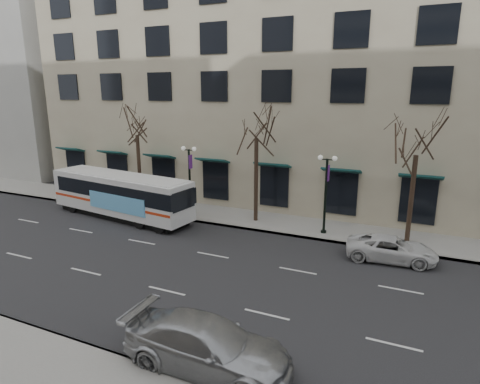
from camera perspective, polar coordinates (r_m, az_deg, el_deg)
The scene contains 12 objects.
ground at distance 21.34m, azimuth -6.85°, elevation -11.12°, with size 160.00×160.00×0.00m, color black.
sidewalk_far at distance 27.47m, azimuth 12.15°, elevation -5.29°, with size 80.00×4.00×0.15m, color gray.
building_hotel at distance 39.46m, azimuth 6.58°, elevation 18.35°, with size 40.00×20.00×24.00m, color tan.
building_far_upblock at distance 61.17m, azimuth -29.22°, elevation 17.10°, with size 28.00×20.00×28.00m, color #999993.
tree_far_left at distance 32.37m, azimuth -14.53°, elevation 9.53°, with size 3.60×3.60×8.34m.
tree_far_mid at distance 27.28m, azimuth 2.37°, elevation 9.60°, with size 3.60×3.60×8.55m.
tree_far_right at distance 25.38m, azimuth 23.97°, elevation 6.95°, with size 3.60×3.60×8.06m.
lamp_post_left at distance 29.55m, azimuth -7.17°, elevation 2.09°, with size 1.22×0.45×5.21m.
lamp_post_right at distance 25.90m, azimuth 12.11°, elevation 0.15°, with size 1.22×0.45×5.21m.
city_bus at distance 30.45m, azimuth -16.52°, elevation -0.31°, with size 12.14×4.13×3.23m.
silver_car at distance 14.36m, azimuth -4.66°, elevation -20.87°, with size 2.39×5.87×1.70m, color #A4A6AB.
white_pickup at distance 23.73m, azimuth 20.72°, elevation -7.56°, with size 2.21×4.79×1.33m, color silver.
Camera 1 is at (10.13, -16.43, 9.10)m, focal length 30.00 mm.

